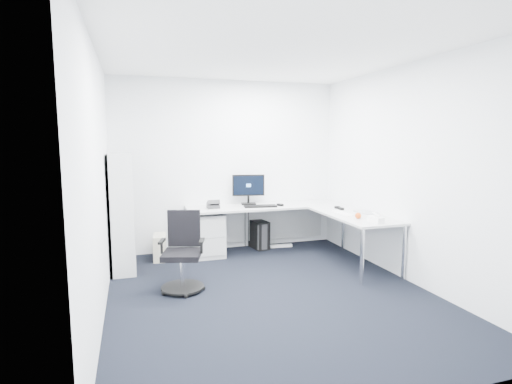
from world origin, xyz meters
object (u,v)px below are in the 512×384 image
object	(u,v)px
l_desk	(274,233)
monitor	(248,189)
laptop	(366,205)
bookshelf	(122,212)
task_chair	(182,252)

from	to	relation	value
l_desk	monitor	xyz separation A→B (m)	(-0.26, 0.51, 0.61)
laptop	bookshelf	bearing A→B (deg)	161.10
bookshelf	laptop	xyz separation A→B (m)	(3.30, -0.75, 0.05)
l_desk	monitor	world-z (taller)	monitor
l_desk	task_chair	xyz separation A→B (m)	(-1.51, -1.00, 0.10)
laptop	l_desk	bearing A→B (deg)	142.06
monitor	laptop	bearing A→B (deg)	-30.71
bookshelf	monitor	xyz separation A→B (m)	(1.92, 0.46, 0.19)
l_desk	bookshelf	size ratio (longest dim) A/B	1.58
l_desk	laptop	bearing A→B (deg)	-31.81
monitor	laptop	xyz separation A→B (m)	(1.38, -1.21, -0.14)
bookshelf	monitor	world-z (taller)	bookshelf
task_chair	laptop	world-z (taller)	laptop
task_chair	monitor	xyz separation A→B (m)	(1.25, 1.51, 0.52)
l_desk	laptop	xyz separation A→B (m)	(1.13, -0.70, 0.48)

